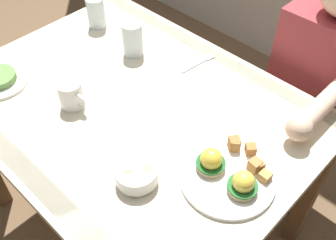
% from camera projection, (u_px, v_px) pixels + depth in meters
% --- Properties ---
extents(ground_plane, '(6.00, 6.00, 0.00)m').
position_uv_depth(ground_plane, '(142.00, 217.00, 1.87)').
color(ground_plane, brown).
extents(dining_table, '(1.20, 0.90, 0.74)m').
position_uv_depth(dining_table, '(134.00, 125.00, 1.41)').
color(dining_table, beige).
rests_on(dining_table, ground_plane).
extents(eggs_benedict_plate, '(0.27, 0.27, 0.09)m').
position_uv_depth(eggs_benedict_plate, '(229.00, 173.00, 1.11)').
color(eggs_benedict_plate, white).
rests_on(eggs_benedict_plate, dining_table).
extents(fruit_bowl, '(0.12, 0.12, 0.06)m').
position_uv_depth(fruit_bowl, '(136.00, 174.00, 1.10)').
color(fruit_bowl, white).
rests_on(fruit_bowl, dining_table).
extents(coffee_mug, '(0.11, 0.08, 0.09)m').
position_uv_depth(coffee_mug, '(71.00, 94.00, 1.29)').
color(coffee_mug, white).
rests_on(coffee_mug, dining_table).
extents(fork, '(0.03, 0.16, 0.00)m').
position_uv_depth(fork, '(200.00, 63.00, 1.48)').
color(fork, silver).
rests_on(fork, dining_table).
extents(water_glass_near, '(0.08, 0.08, 0.13)m').
position_uv_depth(water_glass_near, '(133.00, 41.00, 1.48)').
color(water_glass_near, silver).
rests_on(water_glass_near, dining_table).
extents(water_glass_far, '(0.07, 0.07, 0.12)m').
position_uv_depth(water_glass_far, '(96.00, 14.00, 1.62)').
color(water_glass_far, silver).
rests_on(water_glass_far, dining_table).
extents(diner_person, '(0.34, 0.54, 1.14)m').
position_uv_depth(diner_person, '(314.00, 88.00, 1.52)').
color(diner_person, '#33333D').
rests_on(diner_person, ground_plane).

